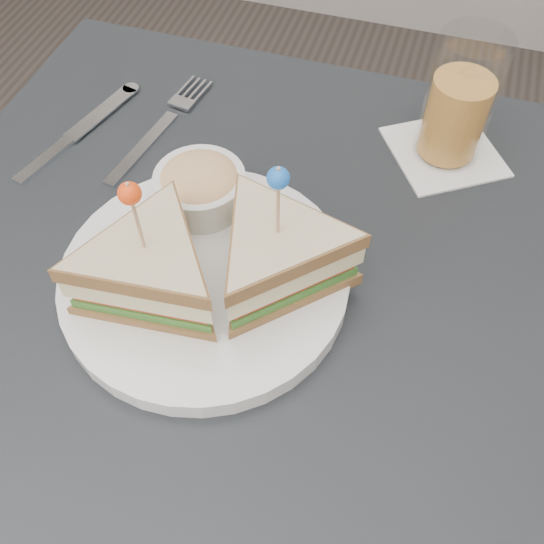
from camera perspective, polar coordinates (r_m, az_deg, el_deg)
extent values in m
plane|color=#3F3833|center=(1.28, -0.60, -21.76)|extent=(3.50, 3.50, 0.00)
cube|color=black|center=(0.60, -1.20, -4.16)|extent=(0.80, 0.80, 0.03)
cylinder|color=black|center=(1.19, -11.78, 4.35)|extent=(0.04, 0.04, 0.72)
cylinder|color=black|center=(1.12, 22.33, -4.03)|extent=(0.04, 0.04, 0.72)
cylinder|color=white|center=(0.60, -6.30, -0.68)|extent=(0.38, 0.38, 0.02)
cylinder|color=white|center=(0.59, -6.39, -0.06)|extent=(0.38, 0.38, 0.01)
cylinder|color=tan|center=(0.50, -12.55, 4.60)|extent=(0.00, 0.00, 0.09)
sphere|color=#F2400F|center=(0.48, -13.26, 7.20)|extent=(0.03, 0.03, 0.02)
cylinder|color=tan|center=(0.50, 0.56, 6.14)|extent=(0.00, 0.00, 0.09)
sphere|color=blue|center=(0.48, 0.59, 8.83)|extent=(0.03, 0.03, 0.02)
cylinder|color=white|center=(0.64, -6.72, 7.63)|extent=(0.13, 0.13, 0.04)
ellipsoid|color=#E0B772|center=(0.63, -6.85, 8.56)|extent=(0.11, 0.11, 0.04)
cube|color=silver|center=(0.75, -12.13, 11.35)|extent=(0.04, 0.14, 0.00)
cube|color=silver|center=(0.80, -8.50, 15.47)|extent=(0.03, 0.02, 0.00)
cube|color=silver|center=(0.76, -20.43, 10.01)|extent=(0.04, 0.10, 0.01)
cube|color=silver|center=(0.81, -15.79, 14.24)|extent=(0.05, 0.11, 0.00)
cylinder|color=silver|center=(0.84, -13.15, 16.48)|extent=(0.03, 0.03, 0.00)
cube|color=white|center=(0.76, 15.89, 10.83)|extent=(0.16, 0.16, 0.00)
cylinder|color=#C38337|center=(0.72, 16.84, 13.83)|extent=(0.09, 0.09, 0.09)
cylinder|color=white|center=(0.71, 17.29, 15.25)|extent=(0.10, 0.10, 0.15)
cube|color=white|center=(0.71, 18.14, 16.96)|extent=(0.02, 0.02, 0.02)
cube|color=white|center=(0.69, 16.95, 15.86)|extent=(0.02, 0.02, 0.02)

